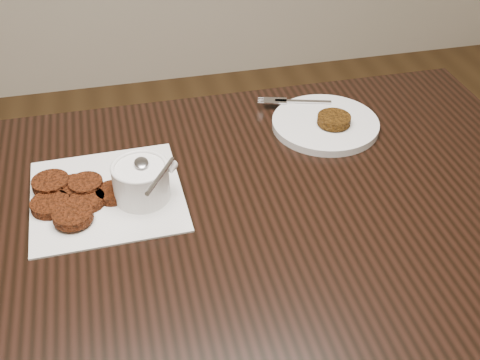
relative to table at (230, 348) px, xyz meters
name	(u,v)px	position (x,y,z in m)	size (l,w,h in m)	color
table	(230,348)	(0.00, 0.00, 0.00)	(1.26, 0.81, 0.75)	black
napkin	(107,195)	(-0.20, 0.10, 0.38)	(0.26, 0.26, 0.00)	silver
sauce_ramekin	(139,166)	(-0.14, 0.07, 0.45)	(0.13, 0.13, 0.14)	white
patty_cluster	(77,193)	(-0.25, 0.10, 0.39)	(0.21, 0.21, 0.02)	#66250D
plate_with_patty	(326,121)	(0.26, 0.22, 0.39)	(0.22, 0.22, 0.03)	silver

